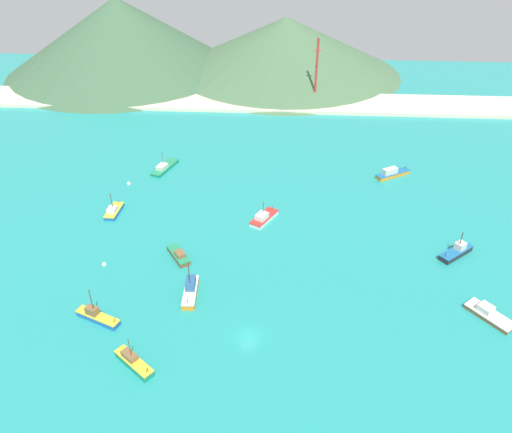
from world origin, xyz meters
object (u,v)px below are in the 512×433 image
fishing_boat_7 (392,173)px  fishing_boat_4 (97,316)px  fishing_boat_9 (264,218)px  radio_tower (316,72)px  fishing_boat_5 (179,255)px  fishing_boat_0 (164,167)px  buoy_1 (129,184)px  fishing_boat_1 (133,362)px  fishing_boat_6 (457,251)px  fishing_boat_8 (114,211)px  buoy_0 (104,264)px  fishing_boat_2 (191,290)px  fishing_boat_3 (489,314)px

fishing_boat_7 → fishing_boat_4: bearing=-137.3°
fishing_boat_9 → radio_tower: (14.80, 76.42, 11.18)m
fishing_boat_5 → fishing_boat_9: bearing=41.3°
fishing_boat_4 → fishing_boat_0: bearing=90.1°
buoy_1 → fishing_boat_9: bearing=-22.2°
fishing_boat_1 → fishing_boat_6: (61.62, 33.56, 0.06)m
fishing_boat_8 → radio_tower: bearing=55.8°
fishing_boat_4 → fishing_boat_8: size_ratio=1.23×
fishing_boat_0 → radio_tower: radio_tower is taller
fishing_boat_9 → buoy_0: (-32.70, -18.73, -0.64)m
fishing_boat_9 → fishing_boat_2: bearing=-116.1°
fishing_boat_0 → fishing_boat_9: (29.03, -23.73, 0.13)m
fishing_boat_0 → buoy_0: (-3.67, -42.47, -0.51)m
fishing_boat_8 → fishing_boat_9: fishing_boat_8 is taller
fishing_boat_6 → fishing_boat_9: 43.49m
fishing_boat_6 → fishing_boat_7: bearing=103.3°
fishing_boat_7 → buoy_1: 71.32m
fishing_boat_3 → buoy_0: fishing_boat_3 is taller
fishing_boat_8 → buoy_0: (3.80, -19.55, -0.59)m
fishing_boat_0 → buoy_1: bearing=-131.6°
fishing_boat_5 → buoy_1: fishing_boat_5 is taller
radio_tower → buoy_1: bearing=-130.0°
fishing_boat_4 → fishing_boat_9: (28.92, 34.39, -0.08)m
fishing_boat_2 → fishing_boat_4: fishing_boat_2 is taller
buoy_1 → radio_tower: (51.59, 61.42, 11.80)m
fishing_boat_6 → buoy_0: bearing=-173.9°
fishing_boat_1 → fishing_boat_6: bearing=28.6°
fishing_boat_7 → fishing_boat_8: (-70.50, -22.82, -0.22)m
fishing_boat_7 → buoy_0: size_ratio=10.43×
fishing_boat_8 → fishing_boat_7: bearing=17.9°
fishing_boat_4 → fishing_boat_6: 74.90m
fishing_boat_1 → fishing_boat_4: (-9.45, 9.90, 0.01)m
fishing_boat_0 → fishing_boat_4: size_ratio=1.22×
fishing_boat_7 → fishing_boat_9: size_ratio=1.12×
buoy_0 → radio_tower: bearing=63.5°
fishing_boat_3 → fishing_boat_6: 18.54m
fishing_boat_9 → buoy_0: size_ratio=9.28×
fishing_boat_6 → buoy_0: 75.28m
fishing_boat_6 → fishing_boat_8: bearing=171.6°
fishing_boat_8 → fishing_boat_9: (36.50, -0.82, 0.06)m
fishing_boat_8 → fishing_boat_9: bearing=-1.3°
fishing_boat_4 → buoy_1: bearing=99.0°
fishing_boat_0 → fishing_boat_7: bearing=-0.1°
fishing_boat_2 → fishing_boat_4: bearing=-153.7°
fishing_boat_5 → radio_tower: (32.24, 91.75, 11.25)m
fishing_boat_1 → buoy_1: fishing_boat_1 is taller
fishing_boat_0 → fishing_boat_4: bearing=-89.9°
fishing_boat_5 → fishing_boat_8: bearing=139.7°
fishing_boat_9 → fishing_boat_8: bearing=178.7°
fishing_boat_0 → fishing_boat_8: bearing=-108.0°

